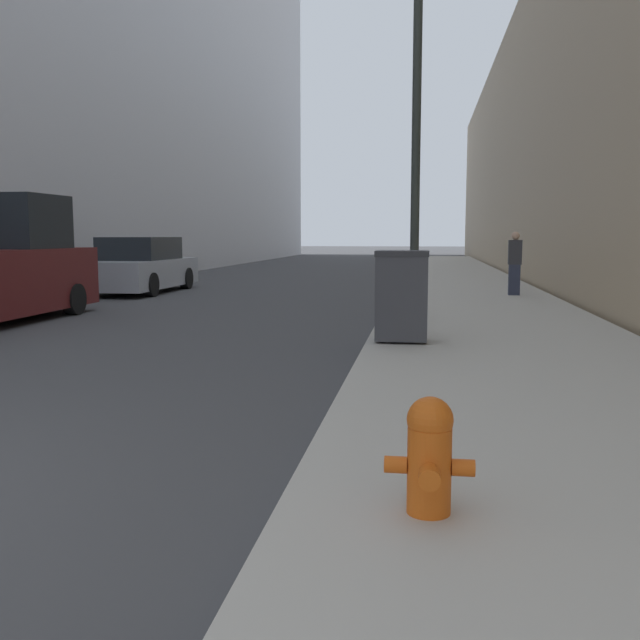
# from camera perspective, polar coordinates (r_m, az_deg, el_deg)

# --- Properties ---
(sidewalk_right) EXTENTS (3.90, 60.00, 0.16)m
(sidewalk_right) POSITION_cam_1_polar(r_m,az_deg,el_deg) (20.88, 11.52, 2.44)
(sidewalk_right) COLOR #B7B2A8
(sidewalk_right) RESTS_ON ground
(building_left_glass) EXTENTS (12.00, 60.00, 21.77)m
(building_left_glass) POSITION_cam_1_polar(r_m,az_deg,el_deg) (34.30, -21.90, 22.01)
(building_left_glass) COLOR #BCBCC1
(building_left_glass) RESTS_ON ground
(fire_hydrant) EXTENTS (0.47, 0.36, 0.63)m
(fire_hydrant) POSITION_cam_1_polar(r_m,az_deg,el_deg) (3.85, 8.75, -10.48)
(fire_hydrant) COLOR #D15614
(fire_hydrant) RESTS_ON sidewalk_right
(trash_bin) EXTENTS (0.72, 0.60, 1.25)m
(trash_bin) POSITION_cam_1_polar(r_m,az_deg,el_deg) (9.83, 6.56, 1.97)
(trash_bin) COLOR #3D3D42
(trash_bin) RESTS_ON sidewalk_right
(lamppost) EXTENTS (0.48, 0.48, 6.43)m
(lamppost) POSITION_cam_1_polar(r_m,az_deg,el_deg) (13.29, 7.76, 17.88)
(lamppost) COLOR #2D332D
(lamppost) RESTS_ON sidewalk_right
(parked_sedan_near) EXTENTS (1.93, 4.74, 1.56)m
(parked_sedan_near) POSITION_cam_1_polar(r_m,az_deg,el_deg) (20.91, -14.14, 4.14)
(parked_sedan_near) COLOR #A3A8B2
(parked_sedan_near) RESTS_ON ground
(pedestrian_on_sidewalk) EXTENTS (0.31, 0.20, 1.55)m
(pedestrian_on_sidewalk) POSITION_cam_1_polar(r_m,az_deg,el_deg) (18.06, 15.31, 4.39)
(pedestrian_on_sidewalk) COLOR #2D3347
(pedestrian_on_sidewalk) RESTS_ON sidewalk_right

